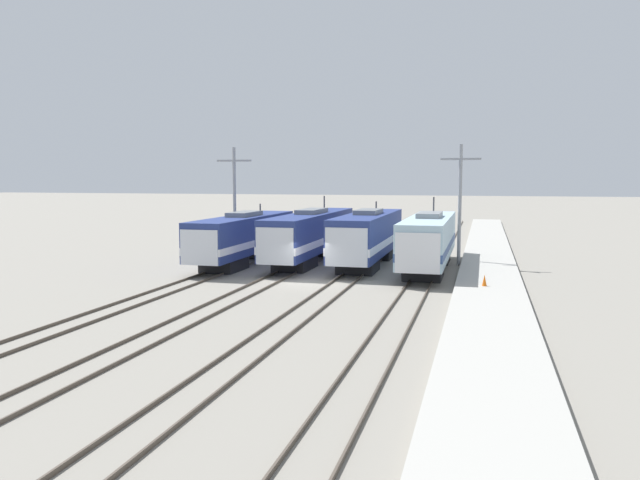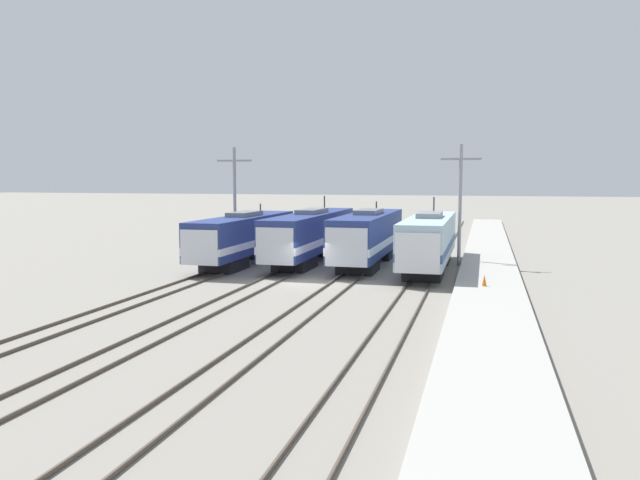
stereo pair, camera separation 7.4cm
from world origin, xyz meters
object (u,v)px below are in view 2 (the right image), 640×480
object	(u,v)px
locomotive_far_right	(429,241)
catenary_tower_right	(460,201)
traffic_cone	(484,280)
catenary_tower_left	(235,198)
locomotive_center_right	(367,237)
locomotive_center_left	(310,235)
locomotive_far_left	(242,237)

from	to	relation	value
locomotive_far_right	catenary_tower_right	distance (m)	4.93
locomotive_far_right	catenary_tower_right	world-z (taller)	catenary_tower_right
locomotive_far_right	traffic_cone	size ratio (longest dim) A/B	24.62
catenary_tower_left	locomotive_center_right	bearing A→B (deg)	-9.91
locomotive_center_right	catenary_tower_left	distance (m)	12.30
locomotive_far_right	catenary_tower_right	size ratio (longest dim) A/B	1.79
locomotive_center_right	catenary_tower_right	distance (m)	7.70
locomotive_center_left	locomotive_far_right	xyz separation A→B (m)	(9.65, -2.33, -0.01)
locomotive_center_left	catenary_tower_left	size ratio (longest dim) A/B	2.00
locomotive_center_left	traffic_cone	distance (m)	17.23
locomotive_far_right	traffic_cone	xyz separation A→B (m)	(3.99, -8.09, -1.44)
catenary_tower_right	traffic_cone	size ratio (longest dim) A/B	13.78
catenary_tower_left	traffic_cone	distance (m)	24.02
locomotive_center_right	traffic_cone	xyz separation A→B (m)	(8.81, -9.50, -1.48)
traffic_cone	locomotive_far_left	bearing A→B (deg)	157.14
catenary_tower_right	traffic_cone	distance (m)	12.48
locomotive_center_right	locomotive_far_right	xyz separation A→B (m)	(4.82, -1.41, -0.04)
traffic_cone	catenary_tower_right	bearing A→B (deg)	99.57
catenary_tower_right	traffic_cone	world-z (taller)	catenary_tower_right
locomotive_far_left	traffic_cone	bearing A→B (deg)	-22.86
catenary_tower_left	traffic_cone	world-z (taller)	catenary_tower_left
locomotive_far_left	locomotive_far_right	size ratio (longest dim) A/B	0.99
locomotive_far_left	locomotive_far_right	bearing A→B (deg)	1.22
catenary_tower_left	traffic_cone	bearing A→B (deg)	-29.27
locomotive_center_right	catenary_tower_left	world-z (taller)	catenary_tower_left
locomotive_center_right	catenary_tower_left	bearing A→B (deg)	170.09
locomotive_center_right	locomotive_far_right	world-z (taller)	locomotive_far_right
locomotive_far_left	catenary_tower_left	size ratio (longest dim) A/B	1.76
locomotive_far_right	locomotive_center_left	bearing A→B (deg)	166.40
locomotive_far_left	catenary_tower_right	size ratio (longest dim) A/B	1.76
locomotive_center_left	locomotive_center_right	xyz separation A→B (m)	(4.82, -0.93, 0.03)
locomotive_far_left	locomotive_center_right	world-z (taller)	locomotive_center_right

